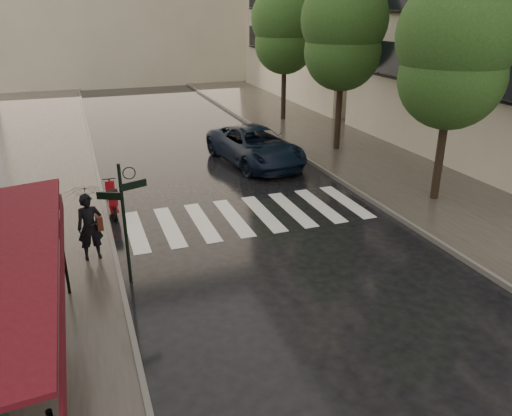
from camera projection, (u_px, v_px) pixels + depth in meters
ground at (208, 341)px, 10.34m from camera, size 120.00×120.00×0.00m
sidewalk_near at (16, 183)px, 19.33m from camera, size 6.00×60.00×0.12m
sidewalk_far at (350, 148)px, 24.00m from camera, size 5.50×60.00×0.12m
curb_near at (97, 174)px, 20.29m from camera, size 0.12×60.00×0.16m
curb_far at (297, 153)px, 23.11m from camera, size 0.12×60.00×0.16m
crosswalk at (248, 215)px, 16.50m from camera, size 7.85×3.20×0.01m
signpost at (124, 215)px, 11.88m from camera, size 1.17×0.29×3.10m
tree_near at (456, 44)px, 15.71m from camera, size 3.80×3.80×7.99m
tree_mid at (344, 26)px, 21.66m from camera, size 3.80×3.80×8.34m
tree_far at (285, 24)px, 27.87m from camera, size 3.80×3.80×8.16m
pedestrian_with_umbrella at (86, 200)px, 12.87m from camera, size 1.20×1.22×2.54m
scooter at (112, 201)px, 16.37m from camera, size 0.44×1.64×1.08m
parked_car at (255, 146)px, 21.65m from camera, size 3.34×5.91×1.56m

